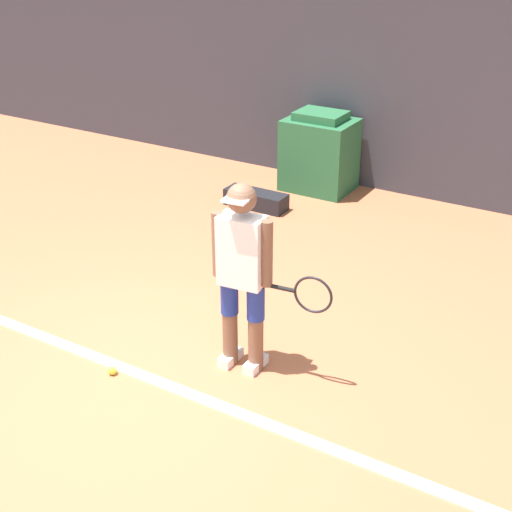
{
  "coord_description": "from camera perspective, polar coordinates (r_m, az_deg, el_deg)",
  "views": [
    {
      "loc": [
        3.02,
        -3.28,
        3.31
      ],
      "look_at": [
        0.53,
        0.89,
        0.88
      ],
      "focal_mm": 50.0,
      "sensor_mm": 36.0,
      "label": 1
    }
  ],
  "objects": [
    {
      "name": "covered_chair",
      "position": [
        9.06,
        5.1,
        8.22
      ],
      "size": [
        0.84,
        0.66,
        1.0
      ],
      "color": "#28663D",
      "rests_on": "ground_plane"
    },
    {
      "name": "ground_plane",
      "position": [
        5.55,
        -9.63,
        -10.49
      ],
      "size": [
        24.0,
        24.0,
        0.0
      ],
      "primitive_type": "plane",
      "color": "#B76642"
    },
    {
      "name": "court_baseline",
      "position": [
        5.64,
        -8.58,
        -9.62
      ],
      "size": [
        21.6,
        0.1,
        0.01
      ],
      "color": "white",
      "rests_on": "ground_plane"
    },
    {
      "name": "equipment_bag",
      "position": [
        8.57,
        -0.01,
        4.55
      ],
      "size": [
        0.77,
        0.27,
        0.2
      ],
      "color": "black",
      "rests_on": "ground_plane"
    },
    {
      "name": "tennis_ball",
      "position": [
        5.72,
        -11.42,
        -8.98
      ],
      "size": [
        0.07,
        0.07,
        0.07
      ],
      "color": "#D1E533",
      "rests_on": "ground_plane"
    },
    {
      "name": "tennis_player",
      "position": [
        5.29,
        -0.99,
        -1.22
      ],
      "size": [
        0.95,
        0.3,
        1.54
      ],
      "rotation": [
        0.0,
        0.0,
        0.12
      ],
      "color": "brown",
      "rests_on": "ground_plane"
    },
    {
      "name": "back_wall",
      "position": [
        8.9,
        10.79,
        14.93
      ],
      "size": [
        24.0,
        0.1,
        3.17
      ],
      "color": "#383842",
      "rests_on": "ground_plane"
    }
  ]
}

